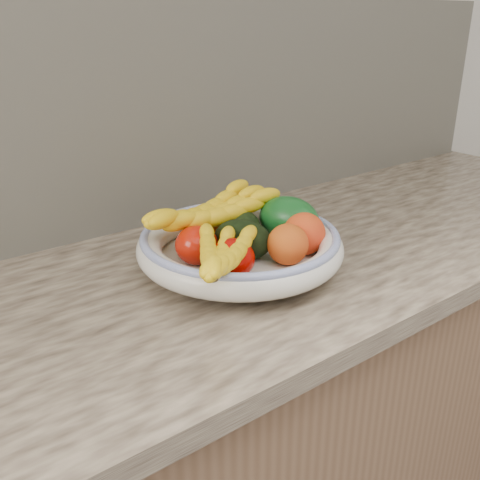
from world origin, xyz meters
name	(u,v)px	position (x,y,z in m)	size (l,w,h in m)	color
kitchen_counter	(233,438)	(0.00, 1.69, 0.46)	(2.44, 0.66, 1.40)	brown
fruit_bowl	(240,246)	(0.00, 1.66, 0.95)	(0.39, 0.39, 0.08)	silver
clementine_back_left	(196,229)	(-0.03, 1.77, 0.95)	(0.05, 0.05, 0.04)	#DA6204
clementine_back_right	(219,222)	(0.03, 1.78, 0.95)	(0.06, 0.06, 0.05)	#EC5A04
tomato_left	(197,245)	(-0.08, 1.68, 0.96)	(0.08, 0.08, 0.07)	red
tomato_near_left	(232,259)	(-0.06, 1.60, 0.96)	(0.08, 0.08, 0.07)	#A70500
avocado_center	(243,240)	(0.00, 1.65, 0.96)	(0.08, 0.11, 0.08)	black
avocado_right	(245,227)	(0.04, 1.70, 0.96)	(0.06, 0.09, 0.06)	black
green_mango	(289,219)	(0.12, 1.66, 0.98)	(0.08, 0.13, 0.09)	#0D4A17
peach_front	(288,244)	(0.05, 1.58, 0.97)	(0.08, 0.08, 0.08)	orange
peach_right	(304,234)	(0.10, 1.60, 0.97)	(0.08, 0.08, 0.08)	orange
banana_bunch_back	(210,217)	(-0.02, 1.73, 0.99)	(0.32, 0.12, 0.09)	yellow
banana_bunch_front	(220,260)	(-0.11, 1.57, 0.98)	(0.26, 0.11, 0.07)	yellow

